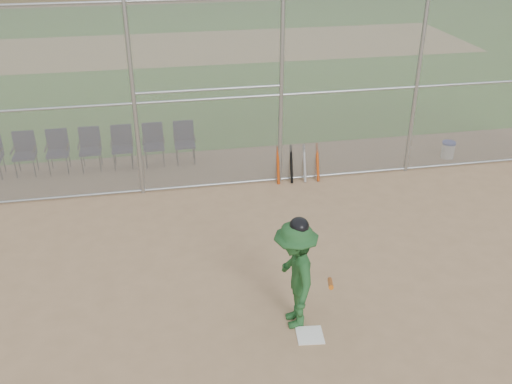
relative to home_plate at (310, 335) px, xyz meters
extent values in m
plane|color=#A57F5B|center=(-0.33, 0.01, -0.01)|extent=(100.00, 100.00, 0.00)
plane|color=#336F21|center=(-0.33, 18.01, 0.00)|extent=(100.00, 100.00, 0.00)
plane|color=tan|center=(-0.33, 18.01, 0.00)|extent=(24.00, 24.00, 0.00)
cube|color=gray|center=(-0.33, 5.01, 1.99)|extent=(16.00, 0.02, 4.00)
cube|color=white|center=(0.00, 0.00, 0.00)|extent=(0.42, 0.42, 0.02)
imported|color=#205125|center=(-0.17, 0.34, 0.85)|extent=(0.67, 1.12, 1.71)
ellipsoid|color=black|center=(-0.17, 0.34, 1.67)|extent=(0.27, 0.30, 0.23)
cylinder|color=#C65A12|center=(0.23, -0.06, 0.94)|extent=(0.30, 0.76, 0.47)
cylinder|color=white|center=(4.97, 5.51, 0.17)|extent=(0.30, 0.30, 0.36)
cylinder|color=#2739AC|center=(4.97, 5.51, 0.38)|extent=(0.32, 0.32, 0.05)
cylinder|color=#D84C14|center=(0.63, 4.96, 0.41)|extent=(0.06, 0.25, 0.84)
cylinder|color=black|center=(0.93, 4.96, 0.41)|extent=(0.06, 0.28, 0.84)
cylinder|color=#B2B2B7|center=(1.23, 4.96, 0.41)|extent=(0.06, 0.30, 0.83)
cylinder|color=#D84C14|center=(1.53, 4.96, 0.40)|extent=(0.06, 0.33, 0.82)
camera|label=1|loc=(-1.94, -6.11, 5.67)|focal=40.00mm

